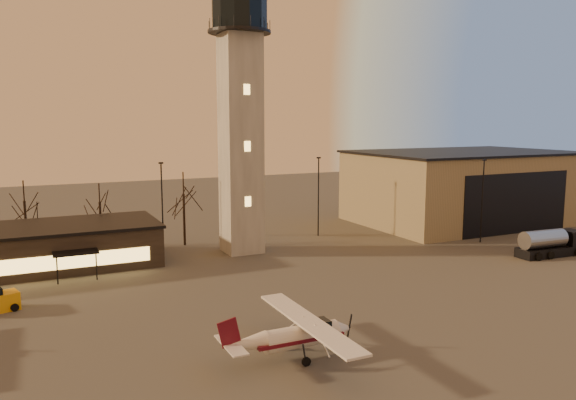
{
  "coord_description": "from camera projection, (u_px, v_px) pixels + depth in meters",
  "views": [
    {
      "loc": [
        -22.05,
        -28.39,
        14.86
      ],
      "look_at": [
        -2.32,
        13.0,
        8.26
      ],
      "focal_mm": 35.0,
      "sensor_mm": 36.0,
      "label": 1
    }
  ],
  "objects": [
    {
      "name": "hangar",
      "position": [
        463.0,
        186.0,
        81.83
      ],
      "size": [
        30.6,
        20.6,
        10.3
      ],
      "color": "#8D7D5C",
      "rests_on": "ground"
    },
    {
      "name": "control_tower",
      "position": [
        240.0,
        106.0,
        61.35
      ],
      "size": [
        6.8,
        6.8,
        32.6
      ],
      "color": "gray",
      "rests_on": "ground"
    },
    {
      "name": "cessna_front",
      "position": [
        303.0,
        339.0,
        35.32
      ],
      "size": [
        9.42,
        11.92,
        3.3
      ],
      "rotation": [
        0.0,
        0.0,
        -0.01
      ],
      "color": "silver",
      "rests_on": "ground"
    },
    {
      "name": "tree_row",
      "position": [
        103.0,
        197.0,
        65.17
      ],
      "size": [
        37.2,
        9.2,
        8.8
      ],
      "color": "black",
      "rests_on": "ground"
    },
    {
      "name": "terminal",
      "position": [
        28.0,
        248.0,
        55.77
      ],
      "size": [
        25.4,
        12.2,
        4.3
      ],
      "color": "black",
      "rests_on": "ground"
    },
    {
      "name": "ground",
      "position": [
        405.0,
        347.0,
        36.87
      ],
      "size": [
        220.0,
        220.0,
        0.0
      ],
      "primitive_type": "plane",
      "color": "#3A3836",
      "rests_on": "ground"
    },
    {
      "name": "light_poles",
      "position": [
        242.0,
        203.0,
        64.01
      ],
      "size": [
        58.5,
        12.25,
        10.14
      ],
      "color": "black",
      "rests_on": "ground"
    },
    {
      "name": "fuel_truck",
      "position": [
        550.0,
        245.0,
        61.46
      ],
      "size": [
        8.14,
        3.07,
        2.97
      ],
      "rotation": [
        0.0,
        0.0,
        -0.07
      ],
      "color": "black",
      "rests_on": "ground"
    }
  ]
}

